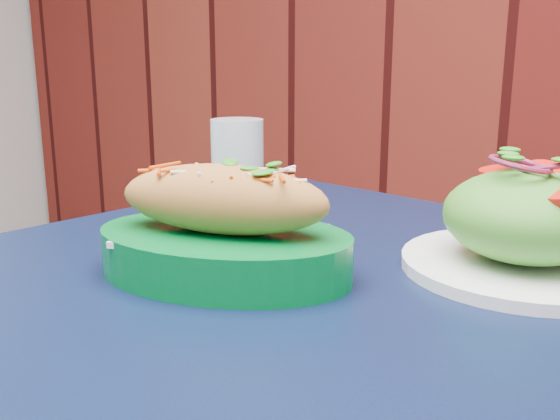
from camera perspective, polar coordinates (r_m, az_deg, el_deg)
The scene contains 4 objects.
cafe_table at distance 0.61m, azimuth 2.71°, elevation -15.27°, with size 0.88×0.88×0.75m.
banh_mi_basket at distance 0.60m, azimuth -5.18°, elevation -1.88°, with size 0.29×0.24×0.12m.
salad_plate at distance 0.66m, azimuth 21.61°, elevation -1.29°, with size 0.24×0.24×0.12m.
water_glass at distance 0.90m, azimuth -3.91°, elevation 4.40°, with size 0.08×0.08×0.12m, color silver.
Camera 1 is at (0.60, 1.07, 0.96)m, focal length 40.00 mm.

